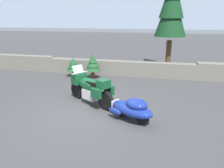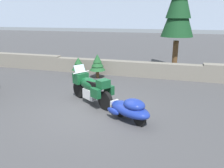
% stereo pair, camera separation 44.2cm
% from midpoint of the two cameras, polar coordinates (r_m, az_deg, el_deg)
% --- Properties ---
extents(ground_plane, '(80.00, 80.00, 0.00)m').
position_cam_midpoint_polar(ground_plane, '(7.75, -7.13, -6.84)').
color(ground_plane, '#424244').
extents(stone_guard_wall, '(24.00, 0.57, 0.88)m').
position_cam_midpoint_polar(stone_guard_wall, '(12.24, 2.18, 4.18)').
color(stone_guard_wall, slate).
rests_on(stone_guard_wall, ground).
extents(distant_ridgeline, '(240.00, 80.00, 16.00)m').
position_cam_midpoint_polar(distant_ridgeline, '(101.86, 12.43, 19.13)').
color(distant_ridgeline, '#99A8BF').
rests_on(distant_ridgeline, ground).
extents(touring_motorcycle, '(2.02, 1.47, 1.33)m').
position_cam_midpoint_polar(touring_motorcycle, '(8.20, -7.12, -0.87)').
color(touring_motorcycle, black).
rests_on(touring_motorcycle, ground).
extents(car_shaped_trailer, '(2.05, 1.49, 0.76)m').
position_cam_midpoint_polar(car_shaped_trailer, '(6.86, 3.31, -6.22)').
color(car_shaped_trailer, black).
rests_on(car_shaped_trailer, ground).
extents(pine_tree_tall, '(1.82, 1.82, 6.12)m').
position_cam_midpoint_polar(pine_tree_tall, '(13.70, 14.15, 19.41)').
color(pine_tree_tall, brown).
rests_on(pine_tree_tall, ground).
extents(pine_sapling_near, '(0.77, 0.77, 1.00)m').
position_cam_midpoint_polar(pine_sapling_near, '(12.23, -10.90, 4.84)').
color(pine_sapling_near, brown).
rests_on(pine_sapling_near, ground).
extents(pine_sapling_farther, '(0.82, 0.82, 1.26)m').
position_cam_midpoint_polar(pine_sapling_farther, '(11.65, -6.02, 5.27)').
color(pine_sapling_farther, brown).
rests_on(pine_sapling_farther, ground).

